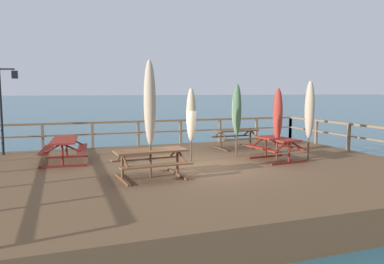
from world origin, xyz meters
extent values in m
plane|color=#2D5B6B|center=(0.00, 0.00, 0.00)|extent=(600.00, 600.00, 0.00)
cube|color=brown|center=(0.00, 0.00, 0.40)|extent=(13.54, 10.18, 0.80)
cube|color=brown|center=(0.00, 4.94, 1.85)|extent=(13.24, 0.09, 0.08)
cube|color=brown|center=(0.00, 4.94, 1.38)|extent=(13.24, 0.07, 0.06)
cube|color=brown|center=(-4.73, 4.94, 1.33)|extent=(0.10, 0.10, 1.05)
cube|color=brown|center=(-2.84, 4.94, 1.33)|extent=(0.10, 0.10, 1.05)
cube|color=brown|center=(-0.95, 4.94, 1.33)|extent=(0.10, 0.10, 1.05)
cube|color=brown|center=(0.95, 4.94, 1.33)|extent=(0.10, 0.10, 1.05)
cube|color=brown|center=(2.84, 4.94, 1.33)|extent=(0.10, 0.10, 1.05)
cube|color=brown|center=(4.73, 4.94, 1.33)|extent=(0.10, 0.10, 1.05)
cube|color=brown|center=(6.62, 4.94, 1.33)|extent=(0.10, 0.10, 1.05)
cube|color=brown|center=(6.62, 0.00, 1.85)|extent=(0.09, 9.88, 0.08)
cube|color=brown|center=(6.62, 0.00, 1.38)|extent=(0.07, 9.88, 0.06)
cube|color=brown|center=(6.62, 0.99, 1.33)|extent=(0.10, 0.10, 1.05)
cube|color=brown|center=(6.62, 2.96, 1.33)|extent=(0.10, 0.10, 1.05)
cube|color=brown|center=(6.62, 4.94, 1.33)|extent=(0.10, 0.10, 1.05)
cube|color=brown|center=(-1.79, -0.97, 1.54)|extent=(1.96, 0.91, 0.05)
cube|color=brown|center=(-1.74, -1.52, 1.24)|extent=(1.93, 0.43, 0.04)
cube|color=brown|center=(-1.83, -0.41, 1.24)|extent=(1.93, 0.43, 0.04)
cube|color=brown|center=(-2.56, -1.03, 0.83)|extent=(0.19, 1.40, 0.06)
cylinder|color=brown|center=(-2.56, -1.03, 1.17)|extent=(0.07, 0.07, 0.74)
cylinder|color=brown|center=(-2.54, -1.31, 1.39)|extent=(0.11, 0.63, 0.37)
cylinder|color=brown|center=(-2.58, -0.75, 1.39)|extent=(0.11, 0.63, 0.37)
cube|color=brown|center=(-1.02, -0.90, 0.83)|extent=(0.19, 1.40, 0.06)
cylinder|color=brown|center=(-1.02, -0.90, 1.17)|extent=(0.07, 0.07, 0.74)
cylinder|color=brown|center=(-0.99, -1.18, 1.39)|extent=(0.11, 0.63, 0.37)
cylinder|color=brown|center=(-1.04, -0.63, 1.39)|extent=(0.11, 0.63, 0.37)
cube|color=maroon|center=(2.81, 0.11, 1.54)|extent=(0.91, 1.68, 0.05)
cube|color=maroon|center=(3.37, 0.16, 1.24)|extent=(0.43, 1.63, 0.04)
cube|color=maroon|center=(2.25, 0.05, 1.24)|extent=(0.43, 1.63, 0.04)
cube|color=maroon|center=(2.87, -0.52, 0.83)|extent=(1.40, 0.21, 0.06)
cylinder|color=maroon|center=(2.87, -0.52, 1.17)|extent=(0.07, 0.07, 0.74)
cylinder|color=maroon|center=(3.15, -0.49, 1.39)|extent=(0.63, 0.12, 0.37)
cylinder|color=maroon|center=(2.59, -0.54, 1.39)|extent=(0.63, 0.12, 0.37)
cube|color=maroon|center=(2.75, 0.73, 0.83)|extent=(1.40, 0.21, 0.06)
cylinder|color=maroon|center=(2.75, 0.73, 1.17)|extent=(0.07, 0.07, 0.74)
cylinder|color=maroon|center=(3.03, 0.76, 1.39)|extent=(0.63, 0.12, 0.37)
cylinder|color=maroon|center=(2.47, 0.70, 1.39)|extent=(0.63, 0.12, 0.37)
cube|color=maroon|center=(-3.95, 2.14, 1.54)|extent=(0.93, 2.13, 0.05)
cube|color=maroon|center=(-3.39, 2.09, 1.24)|extent=(0.45, 2.09, 0.04)
cube|color=maroon|center=(-4.51, 2.19, 1.24)|extent=(0.45, 2.09, 0.04)
cube|color=maroon|center=(-4.02, 1.29, 0.83)|extent=(1.40, 0.19, 0.06)
cylinder|color=maroon|center=(-4.02, 1.29, 1.17)|extent=(0.07, 0.07, 0.74)
cylinder|color=maroon|center=(-3.74, 1.26, 1.39)|extent=(0.63, 0.11, 0.37)
cylinder|color=maroon|center=(-4.30, 1.31, 1.39)|extent=(0.63, 0.11, 0.37)
cube|color=maroon|center=(-3.88, 2.99, 0.83)|extent=(1.40, 0.19, 0.06)
cylinder|color=maroon|center=(-3.88, 2.99, 1.17)|extent=(0.07, 0.07, 0.74)
cylinder|color=maroon|center=(-3.60, 2.97, 1.39)|extent=(0.63, 0.11, 0.37)
cylinder|color=maroon|center=(-4.16, 3.02, 1.39)|extent=(0.63, 0.11, 0.37)
cube|color=brown|center=(2.69, 3.01, 1.54)|extent=(1.75, 0.81, 0.05)
cube|color=brown|center=(2.71, 2.45, 1.24)|extent=(1.74, 0.33, 0.04)
cube|color=brown|center=(2.67, 3.57, 1.24)|extent=(1.74, 0.33, 0.04)
cube|color=#432F1F|center=(2.01, 2.99, 0.83)|extent=(0.12, 1.40, 0.06)
cylinder|color=#432F1F|center=(2.01, 2.99, 1.17)|extent=(0.07, 0.07, 0.74)
cylinder|color=#432F1F|center=(2.02, 2.71, 1.39)|extent=(0.08, 0.63, 0.37)
cylinder|color=#432F1F|center=(2.00, 3.27, 1.39)|extent=(0.08, 0.63, 0.37)
cube|color=#432F1F|center=(3.38, 3.03, 0.83)|extent=(0.12, 1.40, 0.06)
cylinder|color=#432F1F|center=(3.38, 3.03, 1.17)|extent=(0.07, 0.07, 0.74)
cylinder|color=#432F1F|center=(3.38, 2.75, 1.39)|extent=(0.08, 0.63, 0.37)
cylinder|color=#432F1F|center=(3.37, 3.31, 1.39)|extent=(0.08, 0.63, 0.37)
cylinder|color=#4C3828|center=(-1.79, -0.96, 2.29)|extent=(0.06, 0.06, 2.99)
ellipsoid|color=tan|center=(-1.79, -0.96, 2.82)|extent=(0.32, 0.32, 2.27)
cylinder|color=#71614F|center=(-1.79, -0.96, 2.65)|extent=(0.21, 0.21, 0.05)
cone|color=#4C3828|center=(-1.79, -0.96, 3.86)|extent=(0.10, 0.10, 0.14)
cylinder|color=#4C3828|center=(2.84, 0.16, 1.96)|extent=(0.06, 0.06, 2.31)
ellipsoid|color=#A33328|center=(2.84, 0.16, 2.36)|extent=(0.32, 0.32, 1.75)
cylinder|color=maroon|center=(2.84, 0.16, 2.23)|extent=(0.21, 0.21, 0.05)
cone|color=#4C3828|center=(2.84, 0.16, 3.18)|extent=(0.10, 0.10, 0.14)
cylinder|color=#4C3828|center=(3.77, -0.29, 2.07)|extent=(0.06, 0.06, 2.53)
ellipsoid|color=tan|center=(3.77, -0.29, 2.52)|extent=(0.32, 0.32, 1.92)
cylinder|color=#71614F|center=(3.77, -0.29, 2.37)|extent=(0.21, 0.21, 0.05)
cone|color=#4C3828|center=(3.77, -0.29, 3.40)|extent=(0.10, 0.10, 0.14)
cylinder|color=#4C3828|center=(2.66, 2.96, 1.96)|extent=(0.06, 0.06, 2.32)
ellipsoid|color=#CCB793|center=(2.66, 2.96, 2.37)|extent=(0.32, 0.32, 1.76)
cylinder|color=#7A6E58|center=(2.66, 2.96, 2.24)|extent=(0.21, 0.21, 0.05)
cone|color=#4C3828|center=(2.66, 2.96, 3.19)|extent=(0.10, 0.10, 0.14)
cylinder|color=#4C3828|center=(1.94, 1.42, 2.03)|extent=(0.06, 0.06, 2.45)
ellipsoid|color=#4C704C|center=(1.94, 1.42, 2.46)|extent=(0.32, 0.32, 1.86)
cylinder|color=#2D432D|center=(1.94, 1.42, 2.32)|extent=(0.21, 0.21, 0.05)
cone|color=#4C3828|center=(1.94, 1.42, 3.33)|extent=(0.10, 0.10, 0.14)
cylinder|color=#4C3828|center=(-0.01, 0.81, 1.95)|extent=(0.06, 0.06, 2.30)
ellipsoid|color=#CCB793|center=(-0.01, 0.81, 2.36)|extent=(0.32, 0.32, 1.75)
cylinder|color=#7A6E58|center=(-0.01, 0.81, 2.23)|extent=(0.21, 0.21, 0.05)
cone|color=#4C3828|center=(-0.01, 0.81, 3.17)|extent=(0.10, 0.10, 0.14)
cylinder|color=black|center=(-6.07, 4.39, 2.40)|extent=(0.09, 0.09, 3.20)
cylinder|color=black|center=(-5.81, 4.31, 3.92)|extent=(0.55, 0.21, 0.06)
cube|color=black|center=(-5.54, 4.24, 3.72)|extent=(0.20, 0.20, 0.28)
sphere|color=#F4E08C|center=(-5.54, 4.24, 3.72)|extent=(0.14, 0.14, 0.14)
camera|label=1|loc=(-4.00, -10.58, 3.12)|focal=34.67mm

